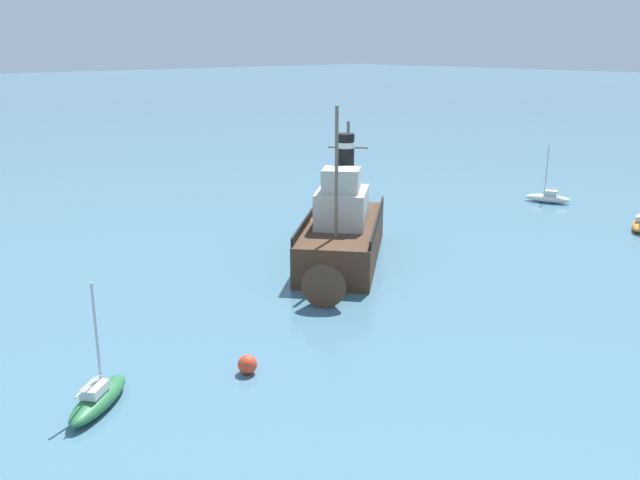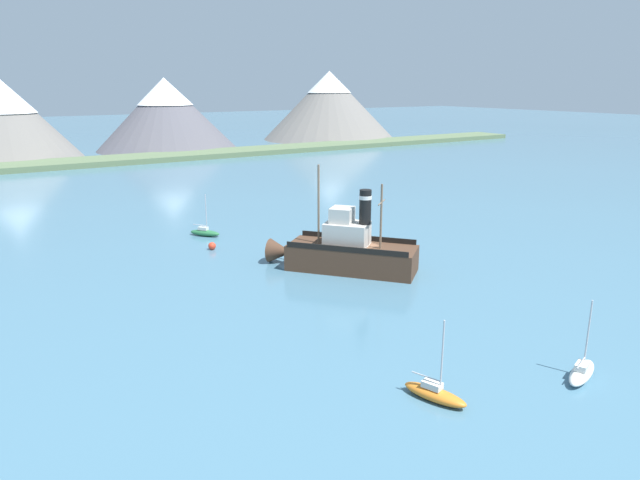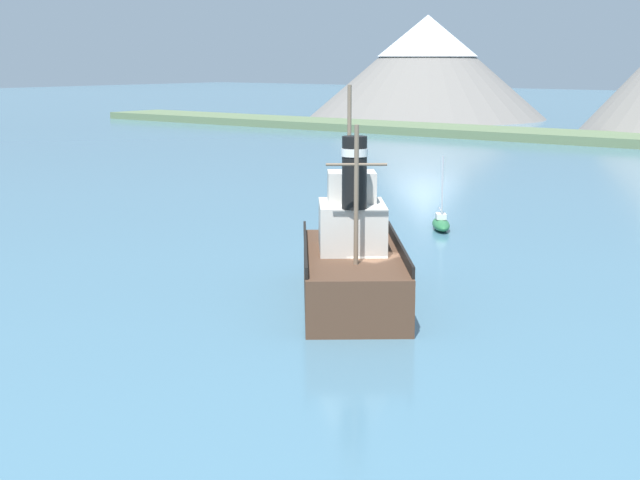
% 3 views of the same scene
% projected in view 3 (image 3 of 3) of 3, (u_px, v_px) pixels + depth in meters
% --- Properties ---
extents(ground_plane, '(600.00, 600.00, 0.00)m').
position_uv_depth(ground_plane, '(368.00, 307.00, 44.58)').
color(ground_plane, '#477289').
extents(old_tugboat, '(11.80, 13.23, 9.90)m').
position_uv_depth(old_tugboat, '(352.00, 261.00, 45.58)').
color(old_tugboat, '#4C3323').
rests_on(old_tugboat, ground).
extents(sailboat_green, '(3.18, 3.69, 4.90)m').
position_uv_depth(sailboat_green, '(441.00, 223.00, 64.54)').
color(sailboat_green, '#286B3D').
rests_on(sailboat_green, ground).
extents(mooring_buoy, '(0.81, 0.81, 0.81)m').
position_uv_depth(mooring_buoy, '(372.00, 233.00, 60.95)').
color(mooring_buoy, red).
rests_on(mooring_buoy, ground).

